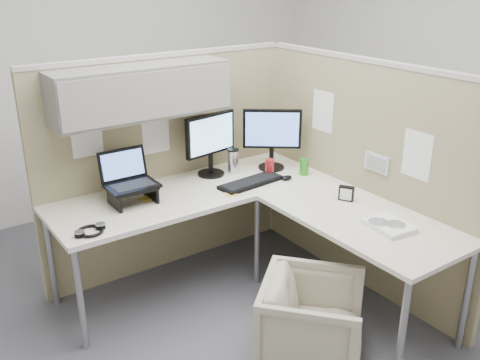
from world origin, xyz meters
TOP-DOWN VIEW (x-y plane):
  - ground at (0.00, 0.00)m, footprint 4.50×4.50m
  - partition_back at (-0.22, 0.83)m, footprint 2.00×0.36m
  - partition_right at (0.90, -0.07)m, footprint 0.07×2.03m
  - desk at (0.12, 0.13)m, footprint 2.00×1.98m
  - office_chair at (0.01, -0.60)m, footprint 0.77×0.77m
  - monitor_left at (0.16, 0.71)m, footprint 0.44×0.20m
  - monitor_right at (0.62, 0.57)m, footprint 0.37×0.29m
  - laptop_station at (-0.54, 0.59)m, footprint 0.32×0.28m
  - keyboard at (0.29, 0.39)m, footprint 0.51×0.21m
  - mouse at (0.56, 0.31)m, footprint 0.09×0.06m
  - travel_mug at (0.32, 0.66)m, footprint 0.09×0.09m
  - soda_can_green at (0.73, 0.32)m, footprint 0.07×0.07m
  - soda_can_silver at (0.52, 0.47)m, footprint 0.07×0.07m
  - sticky_note_b at (0.07, 0.31)m, footprint 0.10×0.10m
  - sticky_note_c at (-0.44, 0.57)m, footprint 0.09×0.09m
  - headphones at (-0.93, 0.31)m, footprint 0.19×0.19m
  - paper_stack at (0.56, -0.65)m, footprint 0.24×0.29m
  - desk_clock at (0.64, -0.21)m, footprint 0.09×0.10m

SIDE VIEW (x-z plane):
  - ground at x=0.00m, z-range 0.00..0.00m
  - office_chair at x=0.01m, z-range 0.00..0.58m
  - desk at x=0.12m, z-range 0.32..1.05m
  - sticky_note_b at x=0.07m, z-range 0.73..0.74m
  - sticky_note_c at x=-0.44m, z-range 0.73..0.74m
  - keyboard at x=0.29m, z-range 0.73..0.75m
  - headphones at x=-0.93m, z-range 0.73..0.76m
  - paper_stack at x=0.56m, z-range 0.73..0.76m
  - mouse at x=0.56m, z-range 0.73..0.76m
  - desk_clock at x=0.64m, z-range 0.73..0.83m
  - soda_can_green at x=0.73m, z-range 0.73..0.85m
  - soda_can_silver at x=0.52m, z-range 0.73..0.85m
  - partition_right at x=0.90m, z-range 0.00..1.63m
  - travel_mug at x=0.32m, z-range 0.73..0.92m
  - laptop_station at x=-0.54m, z-range 0.69..1.03m
  - monitor_left at x=0.16m, z-range 0.77..1.24m
  - monitor_right at x=0.62m, z-range 0.77..1.24m
  - partition_back at x=-0.22m, z-range 0.28..1.91m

